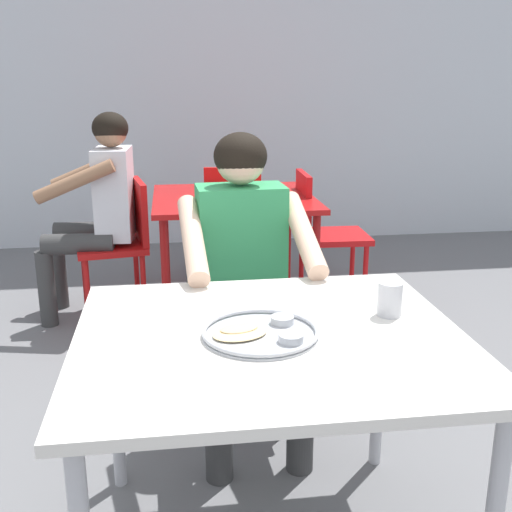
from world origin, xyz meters
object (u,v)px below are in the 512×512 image
at_px(chair_red_far, 232,214).
at_px(patron_background, 99,198).
at_px(table_foreground, 270,357).
at_px(diner_foreground, 245,263).
at_px(drinking_cup, 390,298).
at_px(thali_tray, 261,332).
at_px(chair_red_right, 321,228).
at_px(chair_foreground, 237,301).
at_px(chair_red_left, 123,237).
at_px(table_background_red, 233,208).

relative_size(chair_red_far, patron_background, 0.68).
bearing_deg(table_foreground, diner_foreground, 88.66).
height_order(table_foreground, chair_red_far, chair_red_far).
bearing_deg(drinking_cup, chair_red_far, 94.49).
bearing_deg(diner_foreground, thali_tray, -93.53).
bearing_deg(table_foreground, chair_red_right, 72.57).
height_order(drinking_cup, chair_red_right, chair_red_right).
xyz_separation_m(chair_foreground, diner_foreground, (0.01, -0.22, 0.24)).
bearing_deg(thali_tray, chair_red_left, 103.84).
bearing_deg(chair_red_left, thali_tray, -76.16).
xyz_separation_m(thali_tray, table_background_red, (0.14, 2.12, -0.10)).
bearing_deg(table_background_red, drinking_cup, -82.84).
height_order(diner_foreground, chair_red_right, diner_foreground).
height_order(thali_tray, table_background_red, thali_tray).
bearing_deg(thali_tray, table_background_red, 86.12).
bearing_deg(table_background_red, patron_background, 179.63).
height_order(chair_foreground, chair_red_left, chair_red_left).
distance_m(thali_tray, chair_red_left, 2.19).
xyz_separation_m(drinking_cup, patron_background, (-1.04, 2.03, -0.06)).
relative_size(table_foreground, chair_red_right, 1.27).
relative_size(table_background_red, chair_red_far, 1.16).
xyz_separation_m(table_foreground, thali_tray, (-0.03, -0.01, 0.08)).
xyz_separation_m(chair_foreground, table_background_red, (0.11, 1.18, 0.16)).
distance_m(diner_foreground, chair_red_left, 1.52).
xyz_separation_m(chair_foreground, chair_red_left, (-0.56, 1.17, 0.00)).
xyz_separation_m(thali_tray, drinking_cup, (0.40, 0.10, 0.04)).
distance_m(chair_foreground, chair_red_right, 1.40).
height_order(drinking_cup, diner_foreground, diner_foreground).
xyz_separation_m(thali_tray, patron_background, (-0.65, 2.12, -0.02)).
bearing_deg(table_background_red, chair_red_far, 85.10).
xyz_separation_m(table_foreground, diner_foreground, (0.02, 0.71, 0.06)).
distance_m(diner_foreground, chair_red_right, 1.61).
xyz_separation_m(table_foreground, patron_background, (-0.67, 2.11, 0.07)).
distance_m(diner_foreground, chair_red_far, 2.00).
bearing_deg(diner_foreground, patron_background, 116.20).
relative_size(diner_foreground, chair_red_left, 1.47).
height_order(table_foreground, thali_tray, thali_tray).
distance_m(thali_tray, chair_red_right, 2.29).
distance_m(chair_foreground, chair_red_left, 1.29).
height_order(thali_tray, chair_red_left, chair_red_left).
relative_size(chair_foreground, chair_red_far, 1.00).
bearing_deg(thali_tray, table_foreground, 24.13).
height_order(thali_tray, drinking_cup, drinking_cup).
bearing_deg(chair_red_right, chair_red_far, 133.86).
distance_m(drinking_cup, chair_foreground, 0.97).
height_order(diner_foreground, chair_red_far, diner_foreground).
height_order(drinking_cup, patron_background, patron_background).
bearing_deg(thali_tray, patron_background, 106.92).
bearing_deg(chair_foreground, thali_tray, -92.20).
relative_size(thali_tray, patron_background, 0.26).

